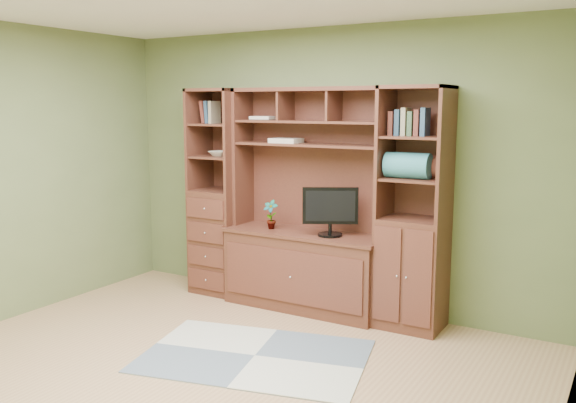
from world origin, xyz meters
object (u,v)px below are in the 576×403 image
Objects in this scene: center_hutch at (304,200)px; right_tower at (413,209)px; left_tower at (219,192)px; monitor at (330,203)px.

right_tower is (1.02, 0.04, 0.00)m from center_hutch.
center_hutch is 1.03m from right_tower.
left_tower is at bearing 177.71° from center_hutch.
center_hutch is at bearing -2.29° from left_tower.
monitor is (1.28, -0.07, 0.01)m from left_tower.
center_hutch and left_tower have the same top height.
right_tower is at bearing 2.23° from center_hutch.
right_tower is 0.74m from monitor.
right_tower is at bearing 0.00° from left_tower.
left_tower is at bearing 147.67° from monitor.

